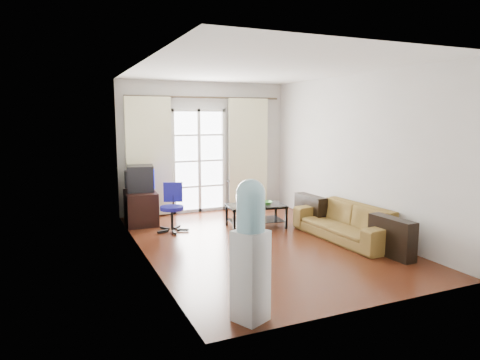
% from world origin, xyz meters
% --- Properties ---
extents(floor, '(5.20, 5.20, 0.00)m').
position_xyz_m(floor, '(0.00, 0.00, 0.00)').
color(floor, '#522513').
rests_on(floor, ground).
extents(ceiling, '(5.20, 5.20, 0.00)m').
position_xyz_m(ceiling, '(0.00, 0.00, 2.70)').
color(ceiling, white).
rests_on(ceiling, wall_back).
extents(wall_back, '(3.60, 0.02, 2.70)m').
position_xyz_m(wall_back, '(0.00, 2.60, 1.35)').
color(wall_back, silver).
rests_on(wall_back, floor).
extents(wall_front, '(3.60, 0.02, 2.70)m').
position_xyz_m(wall_front, '(0.00, -2.60, 1.35)').
color(wall_front, silver).
rests_on(wall_front, floor).
extents(wall_left, '(0.02, 5.20, 2.70)m').
position_xyz_m(wall_left, '(-1.80, 0.00, 1.35)').
color(wall_left, silver).
rests_on(wall_left, floor).
extents(wall_right, '(0.02, 5.20, 2.70)m').
position_xyz_m(wall_right, '(1.80, 0.00, 1.35)').
color(wall_right, silver).
rests_on(wall_right, floor).
extents(french_door, '(1.16, 0.06, 2.15)m').
position_xyz_m(french_door, '(-0.15, 2.54, 1.07)').
color(french_door, white).
rests_on(french_door, wall_back).
extents(curtain_rod, '(3.30, 0.04, 0.04)m').
position_xyz_m(curtain_rod, '(0.00, 2.50, 2.38)').
color(curtain_rod, '#4C3F2D').
rests_on(curtain_rod, wall_back).
extents(curtain_left, '(0.90, 0.07, 2.35)m').
position_xyz_m(curtain_left, '(-1.20, 2.48, 1.20)').
color(curtain_left, '#F2F2C3').
rests_on(curtain_left, curtain_rod).
extents(curtain_right, '(0.90, 0.07, 2.35)m').
position_xyz_m(curtain_right, '(0.95, 2.48, 1.20)').
color(curtain_right, '#F2F2C3').
rests_on(curtain_right, curtain_rod).
extents(radiator, '(0.64, 0.12, 0.64)m').
position_xyz_m(radiator, '(0.80, 2.50, 0.33)').
color(radiator, gray).
rests_on(radiator, floor).
extents(sofa, '(2.03, 0.94, 0.57)m').
position_xyz_m(sofa, '(1.38, -0.40, 0.29)').
color(sofa, brown).
rests_on(sofa, floor).
extents(coffee_table, '(1.09, 0.71, 0.42)m').
position_xyz_m(coffee_table, '(0.37, 0.87, 0.27)').
color(coffee_table, silver).
rests_on(coffee_table, floor).
extents(bowl, '(0.33, 0.33, 0.06)m').
position_xyz_m(bowl, '(0.54, 0.82, 0.44)').
color(bowl, '#368A32').
rests_on(bowl, coffee_table).
extents(book, '(0.32, 0.33, 0.02)m').
position_xyz_m(book, '(0.19, 0.72, 0.43)').
color(book, '#B4161B').
rests_on(book, coffee_table).
extents(remote, '(0.15, 0.10, 0.02)m').
position_xyz_m(remote, '(0.26, 0.81, 0.42)').
color(remote, black).
rests_on(remote, coffee_table).
extents(tv_stand, '(0.60, 0.86, 0.61)m').
position_xyz_m(tv_stand, '(-1.49, 1.98, 0.30)').
color(tv_stand, black).
rests_on(tv_stand, floor).
extents(crt_tv, '(0.59, 0.59, 0.48)m').
position_xyz_m(crt_tv, '(-1.49, 2.05, 0.85)').
color(crt_tv, black).
rests_on(crt_tv, tv_stand).
extents(task_chair, '(0.75, 0.75, 0.84)m').
position_xyz_m(task_chair, '(-1.09, 1.22, 0.25)').
color(task_chair, black).
rests_on(task_chair, floor).
extents(water_cooler, '(0.38, 0.38, 1.40)m').
position_xyz_m(water_cooler, '(-1.25, -2.35, 0.73)').
color(water_cooler, silver).
rests_on(water_cooler, floor).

